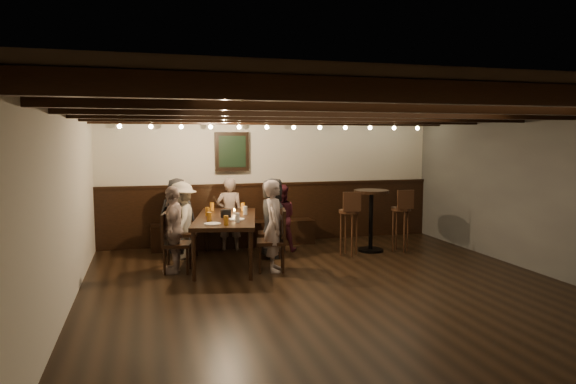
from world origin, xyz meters
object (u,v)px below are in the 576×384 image
object	(u,v)px
person_left_far	(173,229)
bar_stool_left	(349,232)
chair_left_near	(185,242)
high_top_table	(371,211)
person_left_near	(182,220)
chair_right_far	(273,252)
person_bench_centre	(230,214)
person_right_far	(274,226)
bar_stool_right	(401,228)
chair_left_far	(176,254)
person_bench_left	(177,215)
person_bench_right	(280,218)
dining_table	(226,221)
person_right_near	(273,218)
chair_right_near	(271,242)

from	to	relation	value
person_left_far	bar_stool_left	distance (m)	2.96
chair_left_near	high_top_table	xyz separation A→B (m)	(3.22, -0.33, 0.45)
person_left_near	high_top_table	xyz separation A→B (m)	(3.25, -0.34, 0.07)
chair_right_far	high_top_table	bearing A→B (deg)	-54.87
chair_right_far	chair_left_near	bearing A→B (deg)	57.96
person_bench_centre	person_right_far	size ratio (longest dim) A/B	0.95
bar_stool_right	high_top_table	bearing A→B (deg)	162.71
chair_right_far	bar_stool_right	xyz separation A→B (m)	(2.50, 0.69, 0.13)
chair_left_far	person_left_near	xyz separation A→B (m)	(0.16, 0.89, 0.37)
person_bench_left	person_bench_right	world-z (taller)	person_bench_left
person_left_near	person_right_far	world-z (taller)	person_right_far
person_left_far	high_top_table	size ratio (longest dim) A/B	1.19
dining_table	person_right_near	bearing A→B (deg)	30.96
person_bench_centre	person_right_near	distance (m)	0.96
chair_left_far	person_left_near	bearing A→B (deg)	-178.01
chair_right_near	person_right_near	size ratio (longest dim) A/B	0.64
person_right_far	high_top_table	distance (m)	2.15
dining_table	bar_stool_left	size ratio (longest dim) A/B	1.97
dining_table	person_bench_right	world-z (taller)	person_bench_right
chair_left_far	chair_right_far	distance (m)	1.44
person_bench_left	bar_stool_right	world-z (taller)	person_bench_left
chair_left_near	chair_right_far	size ratio (longest dim) A/B	0.93
person_bench_centre	person_left_far	distance (m)	1.68
chair_left_far	dining_table	bearing A→B (deg)	122.05
chair_left_near	chair_right_near	xyz separation A→B (m)	(1.40, -0.30, -0.01)
bar_stool_left	person_left_far	bearing A→B (deg)	-168.12
dining_table	person_left_far	size ratio (longest dim) A/B	1.68
chair_right_far	person_bench_left	bearing A→B (deg)	50.19
dining_table	person_left_near	bearing A→B (deg)	149.04
chair_left_far	person_right_far	xyz separation A→B (m)	(1.44, -0.31, 0.41)
bar_stool_right	person_bench_centre	bearing A→B (deg)	162.28
high_top_table	bar_stool_left	bearing A→B (deg)	-157.61
chair_left_far	person_left_far	size ratio (longest dim) A/B	0.69
chair_left_near	chair_right_far	xyz separation A→B (m)	(1.22, -1.18, 0.02)
person_left_far	bar_stool_left	world-z (taller)	person_left_far
chair_left_near	person_right_far	xyz separation A→B (m)	(1.25, -1.19, 0.42)
bar_stool_left	bar_stool_right	bearing A→B (deg)	8.27
dining_table	chair_right_far	xyz separation A→B (m)	(0.61, -0.59, -0.41)
chair_left_far	person_left_far	distance (m)	0.38
person_right_far	person_left_near	bearing A→B (deg)	59.04
person_bench_left	person_left_near	bearing A→B (deg)	108.43
person_bench_left	person_left_near	size ratio (longest dim) A/B	1.02
person_bench_left	person_bench_right	xyz separation A→B (m)	(1.76, -0.38, -0.06)
chair_left_far	bar_stool_left	size ratio (longest dim) A/B	0.81
chair_left_far	bar_stool_right	world-z (taller)	bar_stool_right
person_left_far	bar_stool_left	bearing A→B (deg)	108.61
dining_table	chair_left_far	distance (m)	0.95
dining_table	bar_stool_left	world-z (taller)	bar_stool_left
chair_left_near	chair_left_far	world-z (taller)	chair_left_far
chair_right_far	chair_right_near	bearing A→B (deg)	0.11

